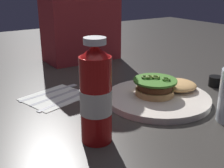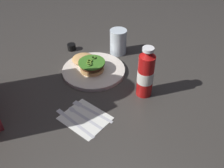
{
  "view_description": "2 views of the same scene",
  "coord_description": "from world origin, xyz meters",
  "px_view_note": "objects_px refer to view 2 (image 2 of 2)",
  "views": [
    {
      "loc": [
        -0.52,
        -0.53,
        0.32
      ],
      "look_at": [
        -0.13,
        0.05,
        0.07
      ],
      "focal_mm": 46.18,
      "sensor_mm": 36.0,
      "label": 1
    },
    {
      "loc": [
        -0.79,
        0.5,
        0.68
      ],
      "look_at": [
        -0.18,
        0.06,
        0.07
      ],
      "focal_mm": 38.71,
      "sensor_mm": 36.0,
      "label": 2
    }
  ],
  "objects_px": {
    "napkin": "(85,118)",
    "butter_knife": "(72,121)",
    "condiment_cup": "(72,47)",
    "spoon_utensil": "(80,114)",
    "dinner_plate": "(94,70)",
    "ketchup_bottle": "(146,74)",
    "fork_utensil": "(89,109)",
    "water_glass": "(118,42)",
    "burger_sandwich": "(89,63)"
  },
  "relations": [
    {
      "from": "condiment_cup",
      "to": "butter_knife",
      "type": "xyz_separation_m",
      "value": [
        -0.46,
        0.25,
        -0.01
      ]
    },
    {
      "from": "dinner_plate",
      "to": "burger_sandwich",
      "type": "relative_size",
      "value": 1.45
    },
    {
      "from": "spoon_utensil",
      "to": "napkin",
      "type": "bearing_deg",
      "value": -164.58
    },
    {
      "from": "ketchup_bottle",
      "to": "fork_utensil",
      "type": "height_order",
      "value": "ketchup_bottle"
    },
    {
      "from": "water_glass",
      "to": "spoon_utensil",
      "type": "distance_m",
      "value": 0.49
    },
    {
      "from": "dinner_plate",
      "to": "fork_utensil",
      "type": "distance_m",
      "value": 0.26
    },
    {
      "from": "spoon_utensil",
      "to": "dinner_plate",
      "type": "bearing_deg",
      "value": -43.29
    },
    {
      "from": "napkin",
      "to": "butter_knife",
      "type": "xyz_separation_m",
      "value": [
        0.01,
        0.05,
        0.0
      ]
    },
    {
      "from": "ketchup_bottle",
      "to": "spoon_utensil",
      "type": "bearing_deg",
      "value": 80.36
    },
    {
      "from": "ketchup_bottle",
      "to": "fork_utensil",
      "type": "relative_size",
      "value": 1.18
    },
    {
      "from": "dinner_plate",
      "to": "water_glass",
      "type": "height_order",
      "value": "water_glass"
    },
    {
      "from": "napkin",
      "to": "butter_knife",
      "type": "distance_m",
      "value": 0.05
    },
    {
      "from": "dinner_plate",
      "to": "condiment_cup",
      "type": "relative_size",
      "value": 6.69
    },
    {
      "from": "burger_sandwich",
      "to": "dinner_plate",
      "type": "bearing_deg",
      "value": -163.55
    },
    {
      "from": "ketchup_bottle",
      "to": "condiment_cup",
      "type": "bearing_deg",
      "value": 8.81
    },
    {
      "from": "ketchup_bottle",
      "to": "fork_utensil",
      "type": "bearing_deg",
      "value": 78.19
    },
    {
      "from": "water_glass",
      "to": "butter_knife",
      "type": "xyz_separation_m",
      "value": [
        -0.29,
        0.43,
        -0.06
      ]
    },
    {
      "from": "napkin",
      "to": "spoon_utensil",
      "type": "relative_size",
      "value": 0.99
    },
    {
      "from": "fork_utensil",
      "to": "napkin",
      "type": "bearing_deg",
      "value": 129.94
    },
    {
      "from": "condiment_cup",
      "to": "dinner_plate",
      "type": "bearing_deg",
      "value": 177.19
    },
    {
      "from": "dinner_plate",
      "to": "butter_knife",
      "type": "bearing_deg",
      "value": 133.21
    },
    {
      "from": "dinner_plate",
      "to": "napkin",
      "type": "height_order",
      "value": "dinner_plate"
    },
    {
      "from": "dinner_plate",
      "to": "ketchup_bottle",
      "type": "relative_size",
      "value": 1.33
    },
    {
      "from": "dinner_plate",
      "to": "fork_utensil",
      "type": "xyz_separation_m",
      "value": [
        -0.2,
        0.15,
        -0.0
      ]
    },
    {
      "from": "condiment_cup",
      "to": "butter_knife",
      "type": "height_order",
      "value": "condiment_cup"
    },
    {
      "from": "napkin",
      "to": "spoon_utensil",
      "type": "distance_m",
      "value": 0.03
    },
    {
      "from": "water_glass",
      "to": "napkin",
      "type": "bearing_deg",
      "value": 128.44
    },
    {
      "from": "water_glass",
      "to": "spoon_utensil",
      "type": "relative_size",
      "value": 0.75
    },
    {
      "from": "ketchup_bottle",
      "to": "fork_utensil",
      "type": "distance_m",
      "value": 0.27
    },
    {
      "from": "ketchup_bottle",
      "to": "dinner_plate",
      "type": "bearing_deg",
      "value": 19.14
    },
    {
      "from": "ketchup_bottle",
      "to": "napkin",
      "type": "distance_m",
      "value": 0.29
    },
    {
      "from": "dinner_plate",
      "to": "ketchup_bottle",
      "type": "bearing_deg",
      "value": -160.86
    },
    {
      "from": "ketchup_bottle",
      "to": "napkin",
      "type": "height_order",
      "value": "ketchup_bottle"
    },
    {
      "from": "dinner_plate",
      "to": "butter_knife",
      "type": "height_order",
      "value": "dinner_plate"
    },
    {
      "from": "water_glass",
      "to": "fork_utensil",
      "type": "distance_m",
      "value": 0.45
    },
    {
      "from": "spoon_utensil",
      "to": "ketchup_bottle",
      "type": "bearing_deg",
      "value": -99.64
    },
    {
      "from": "dinner_plate",
      "to": "ketchup_bottle",
      "type": "xyz_separation_m",
      "value": [
        -0.26,
        -0.09,
        0.09
      ]
    },
    {
      "from": "condiment_cup",
      "to": "spoon_utensil",
      "type": "xyz_separation_m",
      "value": [
        -0.45,
        0.21,
        -0.01
      ]
    },
    {
      "from": "spoon_utensil",
      "to": "butter_knife",
      "type": "bearing_deg",
      "value": 108.23
    },
    {
      "from": "ketchup_bottle",
      "to": "napkin",
      "type": "xyz_separation_m",
      "value": [
        0.02,
        0.28,
        -0.1
      ]
    },
    {
      "from": "water_glass",
      "to": "dinner_plate",
      "type": "bearing_deg",
      "value": 109.92
    },
    {
      "from": "spoon_utensil",
      "to": "condiment_cup",
      "type": "bearing_deg",
      "value": -24.81
    },
    {
      "from": "butter_knife",
      "to": "burger_sandwich",
      "type": "bearing_deg",
      "value": -42.12
    },
    {
      "from": "burger_sandwich",
      "to": "butter_knife",
      "type": "bearing_deg",
      "value": 137.88
    },
    {
      "from": "ketchup_bottle",
      "to": "water_glass",
      "type": "relative_size",
      "value": 1.73
    },
    {
      "from": "dinner_plate",
      "to": "napkin",
      "type": "relative_size",
      "value": 1.73
    },
    {
      "from": "burger_sandwich",
      "to": "condiment_cup",
      "type": "height_order",
      "value": "burger_sandwich"
    },
    {
      "from": "burger_sandwich",
      "to": "water_glass",
      "type": "bearing_deg",
      "value": -78.42
    },
    {
      "from": "condiment_cup",
      "to": "spoon_utensil",
      "type": "distance_m",
      "value": 0.49
    },
    {
      "from": "burger_sandwich",
      "to": "spoon_utensil",
      "type": "xyz_separation_m",
      "value": [
        -0.24,
        0.19,
        -0.03
      ]
    }
  ]
}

